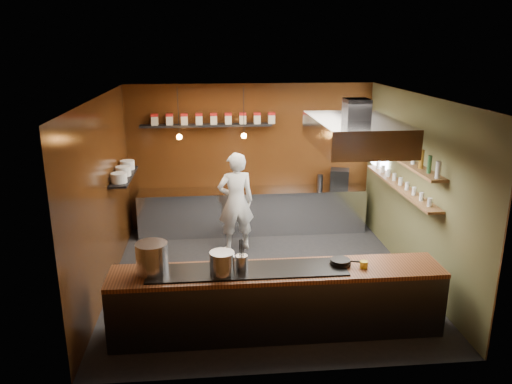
{
  "coord_description": "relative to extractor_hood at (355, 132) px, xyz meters",
  "views": [
    {
      "loc": [
        -0.85,
        -7.52,
        3.79
      ],
      "look_at": [
        -0.1,
        0.4,
        1.39
      ],
      "focal_mm": 35.0,
      "sensor_mm": 36.0,
      "label": 1
    }
  ],
  "objects": [
    {
      "name": "wine_glasses",
      "position": [
        1.04,
        0.7,
        -0.97
      ],
      "size": [
        0.07,
        2.37,
        0.13
      ],
      "color": "silver",
      "rests_on": "bottle_shelf_lower"
    },
    {
      "name": "bottles",
      "position": [
        1.04,
        0.7,
        -0.45
      ],
      "size": [
        0.06,
        2.66,
        0.24
      ],
      "color": "silver",
      "rests_on": "bottle_shelf_upper"
    },
    {
      "name": "espresso_machine",
      "position": [
        0.51,
        2.62,
        -1.42
      ],
      "size": [
        0.45,
        0.44,
        0.37
      ],
      "primitive_type": "cube",
      "rotation": [
        0.0,
        0.0,
        -0.28
      ],
      "color": "black",
      "rests_on": "prep_counter"
    },
    {
      "name": "frying_pan",
      "position": [
        -0.45,
        -1.16,
        -1.53
      ],
      "size": [
        0.44,
        0.28,
        0.07
      ],
      "color": "black",
      "rests_on": "pass_counter"
    },
    {
      "name": "plate_stacks",
      "position": [
        -3.64,
        1.4,
        -0.86
      ],
      "size": [
        0.26,
        1.16,
        0.16
      ],
      "color": "white",
      "rests_on": "plate_shelf"
    },
    {
      "name": "bottle_shelf_lower",
      "position": [
        1.04,
        0.7,
        -1.06
      ],
      "size": [
        0.26,
        2.8,
        0.04
      ],
      "primitive_type": "cube",
      "color": "brown",
      "rests_on": "right_wall"
    },
    {
      "name": "plate_shelf",
      "position": [
        -3.64,
        1.4,
        -0.96
      ],
      "size": [
        0.3,
        1.4,
        0.04
      ],
      "primitive_type": "cube",
      "color": "black",
      "rests_on": "left_wall"
    },
    {
      "name": "right_wall",
      "position": [
        1.2,
        0.4,
        -1.01
      ],
      "size": [
        0.0,
        5.0,
        5.0
      ],
      "primitive_type": "plane",
      "rotation": [
        1.57,
        0.0,
        -1.57
      ],
      "color": "brown",
      "rests_on": "ground"
    },
    {
      "name": "utensil_crock",
      "position": [
        -1.78,
        -1.21,
        -1.46
      ],
      "size": [
        0.21,
        0.21,
        0.2
      ],
      "primitive_type": "cylinder",
      "rotation": [
        0.0,
        0.0,
        -0.4
      ],
      "color": "silver",
      "rests_on": "pass_counter"
    },
    {
      "name": "left_wall",
      "position": [
        -3.8,
        0.4,
        -1.01
      ],
      "size": [
        0.0,
        5.0,
        5.0
      ],
      "primitive_type": "plane",
      "rotation": [
        1.57,
        0.0,
        1.57
      ],
      "color": "#39160A",
      "rests_on": "ground"
    },
    {
      "name": "bottle_shelf_upper",
      "position": [
        1.04,
        0.7,
        -0.59
      ],
      "size": [
        0.26,
        2.8,
        0.04
      ],
      "primitive_type": "cube",
      "color": "brown",
      "rests_on": "right_wall"
    },
    {
      "name": "storage_tins",
      "position": [
        -2.05,
        2.76,
        -0.17
      ],
      "size": [
        2.43,
        0.13,
        0.22
      ],
      "color": "#BCB49C",
      "rests_on": "tin_shelf"
    },
    {
      "name": "butter_jar",
      "position": [
        -0.16,
        -1.26,
        -1.54
      ],
      "size": [
        0.12,
        0.12,
        0.09
      ],
      "primitive_type": "cylinder",
      "rotation": [
        0.0,
        0.0,
        0.15
      ],
      "color": "yellow",
      "rests_on": "pass_counter"
    },
    {
      "name": "prep_counter",
      "position": [
        -1.3,
        2.57,
        -2.06
      ],
      "size": [
        4.6,
        0.65,
        0.9
      ],
      "primitive_type": "cube",
      "color": "silver",
      "rests_on": "floor"
    },
    {
      "name": "chef",
      "position": [
        -1.69,
        1.69,
        -1.57
      ],
      "size": [
        0.75,
        0.55,
        1.88
      ],
      "primitive_type": "imported",
      "rotation": [
        0.0,
        0.0,
        3.31
      ],
      "color": "white",
      "rests_on": "floor"
    },
    {
      "name": "pass_counter",
      "position": [
        -1.3,
        -1.2,
        -2.04
      ],
      "size": [
        4.4,
        0.72,
        0.94
      ],
      "color": "#38383D",
      "rests_on": "floor"
    },
    {
      "name": "pendant_right",
      "position": [
        -1.5,
        2.1,
        -0.35
      ],
      "size": [
        0.1,
        0.1,
        0.95
      ],
      "color": "black",
      "rests_on": "ceiling"
    },
    {
      "name": "window_pane",
      "position": [
        1.15,
        2.1,
        -0.61
      ],
      "size": [
        0.0,
        1.0,
        1.0
      ],
      "primitive_type": "plane",
      "rotation": [
        1.57,
        0.0,
        -1.57
      ],
      "color": "white",
      "rests_on": "right_wall"
    },
    {
      "name": "back_wall",
      "position": [
        -1.3,
        2.9,
        -1.01
      ],
      "size": [
        5.0,
        0.0,
        5.0
      ],
      "primitive_type": "plane",
      "rotation": [
        1.57,
        0.0,
        0.0
      ],
      "color": "#39160A",
      "rests_on": "ground"
    },
    {
      "name": "tin_shelf",
      "position": [
        -2.2,
        2.76,
        -0.31
      ],
      "size": [
        2.6,
        0.26,
        0.04
      ],
      "primitive_type": "cube",
      "color": "black",
      "rests_on": "back_wall"
    },
    {
      "name": "pendant_left",
      "position": [
        -2.7,
        2.1,
        -0.35
      ],
      "size": [
        0.1,
        0.1,
        0.95
      ],
      "color": "black",
      "rests_on": "ceiling"
    },
    {
      "name": "floor",
      "position": [
        -1.3,
        0.4,
        -2.51
      ],
      "size": [
        5.0,
        5.0,
        0.0
      ],
      "primitive_type": "plane",
      "color": "black",
      "rests_on": "ground"
    },
    {
      "name": "stockpot_small",
      "position": [
        -2.03,
        -1.29,
        -1.42
      ],
      "size": [
        0.36,
        0.36,
        0.3
      ],
      "primitive_type": "cylinder",
      "rotation": [
        0.0,
        0.0,
        0.16
      ],
      "color": "#B2B4B9",
      "rests_on": "pass_counter"
    },
    {
      "name": "stockpot_large",
      "position": [
        -2.92,
        -1.16,
        -1.37
      ],
      "size": [
        0.52,
        0.52,
        0.4
      ],
      "primitive_type": "cylinder",
      "rotation": [
        0.0,
        0.0,
        -0.32
      ],
      "color": "silver",
      "rests_on": "pass_counter"
    },
    {
      "name": "extractor_hood",
      "position": [
        0.0,
        0.0,
        0.0
      ],
      "size": [
        1.2,
        2.0,
        0.72
      ],
      "color": "#38383D",
      "rests_on": "ceiling"
    },
    {
      "name": "ceiling",
      "position": [
        -1.3,
        0.4,
        0.49
      ],
      "size": [
        5.0,
        5.0,
        0.0
      ],
      "primitive_type": "plane",
      "rotation": [
        3.14,
        0.0,
        0.0
      ],
      "color": "silver",
      "rests_on": "back_wall"
    }
  ]
}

